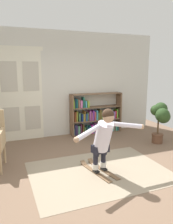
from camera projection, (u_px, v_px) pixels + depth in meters
ground_plane at (95, 174)px, 4.02m from camera, size 7.20×7.20×0.00m
back_wall at (57, 85)px, 6.11m from camera, size 6.00×0.10×2.90m
double_door at (21, 94)px, 5.74m from camera, size 1.22×0.05×2.45m
rug at (99, 171)px, 4.11m from camera, size 2.52×1.83×0.01m
bookshelf at (95, 117)px, 6.49m from camera, size 1.55×0.30×1.19m
potted_plant at (161, 116)px, 5.56m from camera, size 0.46×0.51×1.05m
skis_pair at (98, 170)px, 4.13m from camera, size 0.44×0.95×0.07m
person_skier at (104, 136)px, 3.87m from camera, size 1.47×0.67×1.16m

